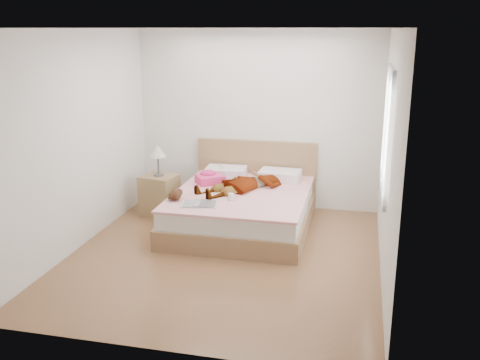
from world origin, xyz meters
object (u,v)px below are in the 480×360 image
(phone, at_px, (220,166))
(magazine, at_px, (199,204))
(plush_toy, at_px, (176,195))
(woman, at_px, (249,180))
(coffee_mug, at_px, (231,197))
(towel, at_px, (210,178))
(nightstand, at_px, (159,192))
(bed, at_px, (243,206))

(phone, distance_m, magazine, 1.27)
(magazine, relative_size, plush_toy, 1.96)
(woman, distance_m, coffee_mug, 0.60)
(coffee_mug, bearing_deg, towel, 125.27)
(phone, distance_m, nightstand, 0.95)
(bed, distance_m, magazine, 0.86)
(magazine, distance_m, nightstand, 1.30)
(bed, distance_m, nightstand, 1.30)
(woman, bearing_deg, bed, -69.70)
(towel, relative_size, coffee_mug, 3.88)
(plush_toy, bearing_deg, coffee_mug, 12.73)
(bed, height_order, plush_toy, bed)
(phone, bearing_deg, bed, -97.68)
(towel, xyz_separation_m, magazine, (0.14, -0.95, -0.07))
(phone, bearing_deg, towel, -152.61)
(towel, height_order, coffee_mug, towel)
(bed, xyz_separation_m, towel, (-0.53, 0.22, 0.31))
(woman, distance_m, nightstand, 1.36)
(woman, relative_size, nightstand, 1.49)
(nightstand, bearing_deg, towel, 1.24)
(towel, bearing_deg, plush_toy, -103.90)
(woman, relative_size, plush_toy, 6.06)
(coffee_mug, bearing_deg, phone, 112.16)
(bed, bearing_deg, woman, 68.78)
(towel, height_order, plush_toy, towel)
(bed, relative_size, towel, 4.52)
(magazine, relative_size, coffee_mug, 4.16)
(towel, bearing_deg, nightstand, -178.76)
(nightstand, bearing_deg, magazine, -46.27)
(woman, xyz_separation_m, plush_toy, (-0.78, -0.74, -0.04))
(bed, bearing_deg, towel, 157.86)
(woman, xyz_separation_m, bed, (-0.05, -0.12, -0.34))
(towel, relative_size, magazine, 0.93)
(bed, xyz_separation_m, nightstand, (-1.28, 0.20, 0.06))
(magazine, bearing_deg, woman, 62.92)
(towel, xyz_separation_m, nightstand, (-0.75, -0.02, -0.25))
(phone, bearing_deg, magazine, -135.59)
(bed, bearing_deg, plush_toy, -140.05)
(magazine, xyz_separation_m, plush_toy, (-0.35, 0.11, 0.06))
(towel, distance_m, nightstand, 0.79)
(woman, distance_m, bed, 0.36)
(magazine, bearing_deg, phone, 92.89)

